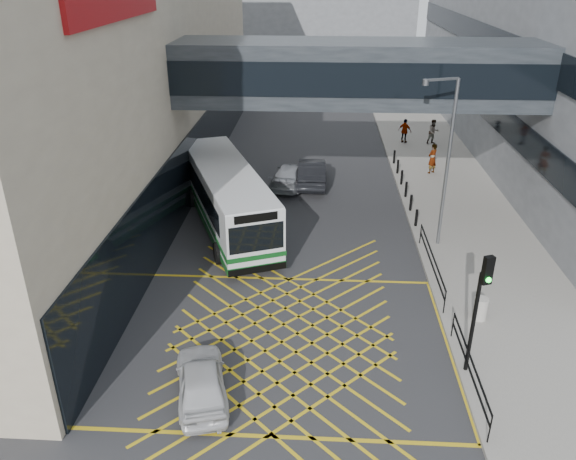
% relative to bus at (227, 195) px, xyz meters
% --- Properties ---
extents(ground, '(120.00, 120.00, 0.00)m').
position_rel_bus_xyz_m(ground, '(3.47, -9.76, -1.72)').
color(ground, '#333335').
extents(skybridge, '(20.00, 4.10, 3.00)m').
position_rel_bus_xyz_m(skybridge, '(6.47, 2.24, 5.78)').
color(skybridge, '#2E3338').
rests_on(skybridge, ground).
extents(pavement, '(6.00, 54.00, 0.16)m').
position_rel_bus_xyz_m(pavement, '(12.47, 5.24, -1.64)').
color(pavement, gray).
rests_on(pavement, ground).
extents(box_junction, '(12.00, 9.00, 0.01)m').
position_rel_bus_xyz_m(box_junction, '(3.47, -9.76, -1.71)').
color(box_junction, gold).
rests_on(box_junction, ground).
extents(bus, '(6.63, 11.59, 3.21)m').
position_rel_bus_xyz_m(bus, '(0.00, 0.00, 0.00)').
color(bus, silver).
rests_on(bus, ground).
extents(car_white, '(2.65, 4.39, 1.30)m').
position_rel_bus_xyz_m(car_white, '(1.16, -12.70, -1.07)').
color(car_white, silver).
rests_on(car_white, ground).
extents(car_dark, '(2.01, 5.01, 1.56)m').
position_rel_bus_xyz_m(car_dark, '(4.24, 6.42, -0.94)').
color(car_dark, black).
rests_on(car_dark, ground).
extents(car_silver, '(2.66, 4.83, 1.42)m').
position_rel_bus_xyz_m(car_silver, '(2.94, 6.06, -1.01)').
color(car_silver, '#A0A2A8').
rests_on(car_silver, ground).
extents(traffic_light, '(0.35, 0.52, 4.39)m').
position_rel_bus_xyz_m(traffic_light, '(9.76, -11.20, 1.30)').
color(traffic_light, black).
rests_on(traffic_light, pavement).
extents(street_lamp, '(1.74, 0.83, 7.89)m').
position_rel_bus_xyz_m(street_lamp, '(10.32, -1.78, 2.94)').
color(street_lamp, slate).
rests_on(street_lamp, pavement).
extents(litter_bin, '(0.52, 0.52, 0.89)m').
position_rel_bus_xyz_m(litter_bin, '(10.90, -8.07, -1.11)').
color(litter_bin, '#ADA89E').
rests_on(litter_bin, pavement).
extents(kerb_railings, '(0.05, 12.54, 1.00)m').
position_rel_bus_xyz_m(kerb_railings, '(9.62, -7.98, -0.84)').
color(kerb_railings, black).
rests_on(kerb_railings, pavement).
extents(bollards, '(0.14, 10.14, 0.90)m').
position_rel_bus_xyz_m(bollards, '(9.72, 5.24, -1.11)').
color(bollards, black).
rests_on(bollards, pavement).
extents(pedestrian_a, '(0.94, 0.91, 1.93)m').
position_rel_bus_xyz_m(pedestrian_a, '(11.89, 8.44, -0.60)').
color(pedestrian_a, gray).
rests_on(pedestrian_a, pavement).
extents(pedestrian_b, '(1.01, 0.78, 1.81)m').
position_rel_bus_xyz_m(pedestrian_b, '(13.09, 14.96, -0.65)').
color(pedestrian_b, gray).
rests_on(pedestrian_b, pavement).
extents(pedestrian_c, '(1.16, 1.00, 1.79)m').
position_rel_bus_xyz_m(pedestrian_c, '(11.02, 15.13, -0.66)').
color(pedestrian_c, gray).
rests_on(pedestrian_c, pavement).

